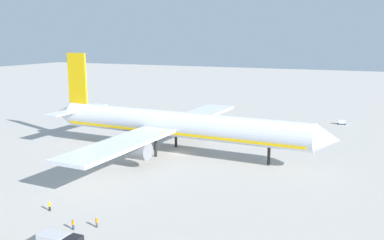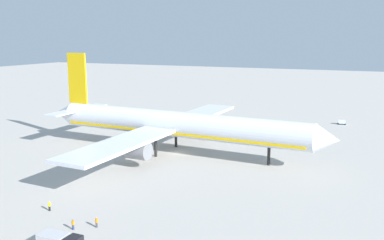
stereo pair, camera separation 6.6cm
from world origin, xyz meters
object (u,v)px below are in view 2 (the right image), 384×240
baggage_cart_2 (78,117)px  ground_worker_5 (97,222)px  ground_worker_2 (73,224)px  airliner (173,125)px  baggage_cart_1 (342,122)px  traffic_cone_1 (160,118)px  ground_worker_1 (49,206)px  baggage_cart_0 (199,119)px

baggage_cart_2 → ground_worker_5: ground_worker_5 is taller
ground_worker_2 → airliner: bearing=97.2°
baggage_cart_1 → traffic_cone_1: (-60.28, -14.84, -0.55)m
ground_worker_2 → ground_worker_5: size_ratio=0.97×
airliner → ground_worker_2: bearing=-82.8°
baggage_cart_1 → traffic_cone_1: baggage_cart_1 is taller
ground_worker_1 → ground_worker_5: bearing=-10.4°
ground_worker_1 → ground_worker_2: bearing=-26.3°
traffic_cone_1 → baggage_cart_0: bearing=11.4°
baggage_cart_0 → baggage_cart_1: 47.88m
traffic_cone_1 → baggage_cart_1: bearing=13.8°
baggage_cart_1 → ground_worker_2: size_ratio=2.06×
ground_worker_1 → ground_worker_5: size_ratio=0.98×
baggage_cart_1 → ground_worker_5: size_ratio=2.00×
ground_worker_1 → ground_worker_2: 9.17m
baggage_cart_1 → ground_worker_1: ground_worker_1 is taller
baggage_cart_0 → baggage_cart_1: size_ratio=0.89×
baggage_cart_0 → traffic_cone_1: size_ratio=5.40×
baggage_cart_0 → ground_worker_1: size_ratio=1.80×
airliner → traffic_cone_1: bearing=122.1°
baggage_cart_1 → baggage_cart_0: bearing=-165.5°
baggage_cart_0 → baggage_cart_1: (46.35, 12.02, 0.56)m
airliner → baggage_cart_0: (-10.59, 41.91, -6.85)m
airliner → baggage_cart_1: size_ratio=23.29×
ground_worker_1 → ground_worker_5: (10.99, -2.01, 0.01)m
baggage_cart_0 → baggage_cart_1: baggage_cart_1 is taller
ground_worker_5 → baggage_cart_1: bearing=74.2°
airliner → ground_worker_5: size_ratio=46.54×
ground_worker_2 → baggage_cart_2: bearing=128.3°
ground_worker_1 → traffic_cone_1: size_ratio=2.99×
baggage_cart_0 → ground_worker_5: (18.99, -84.76, 0.58)m
airliner → baggage_cart_2: (-50.69, 26.50, -6.32)m
airliner → ground_worker_2: size_ratio=47.89×
ground_worker_5 → ground_worker_1: bearing=169.6°
airliner → traffic_cone_1: size_ratio=141.57×
airliner → ground_worker_2: 45.70m
baggage_cart_1 → ground_worker_1: size_ratio=2.03×
baggage_cart_1 → traffic_cone_1: size_ratio=6.08×
baggage_cart_2 → ground_worker_5: bearing=-49.6°
baggage_cart_2 → ground_worker_2: size_ratio=1.83×
baggage_cart_1 → airliner: bearing=-123.5°
baggage_cart_0 → ground_worker_5: ground_worker_5 is taller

